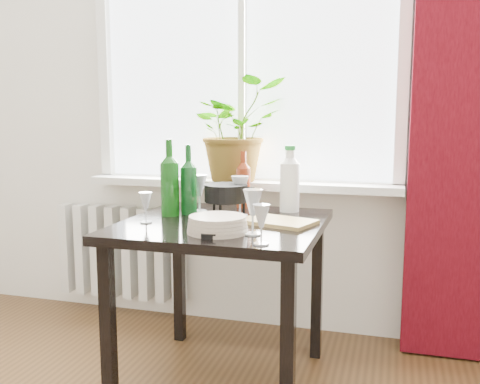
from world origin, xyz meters
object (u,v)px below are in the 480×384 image
(fondue_pot, at_px, (226,201))
(potted_plant, at_px, (236,130))
(wineglass_far_right, at_px, (261,224))
(tv_remote, at_px, (209,232))
(wineglass_front_left, at_px, (146,207))
(table, at_px, (223,242))
(cleaning_bottle, at_px, (290,178))
(wineglass_back_left, at_px, (199,193))
(wine_bottle_right, at_px, (189,179))
(wine_bottle_left, at_px, (170,177))
(bottle_amber, at_px, (243,179))
(cutting_board, at_px, (278,221))
(radiator, at_px, (122,252))
(plate_stack, at_px, (218,224))
(wineglass_back_center, at_px, (240,196))
(wineglass_front_right, at_px, (253,212))

(fondue_pot, bearing_deg, potted_plant, 91.02)
(potted_plant, bearing_deg, wineglass_far_right, -68.09)
(tv_remote, bearing_deg, wineglass_front_left, 139.70)
(table, height_order, fondue_pot, fondue_pot)
(potted_plant, relative_size, tv_remote, 2.92)
(cleaning_bottle, distance_m, wineglass_front_left, 0.70)
(wineglass_back_left, bearing_deg, wine_bottle_right, -111.93)
(wine_bottle_left, relative_size, cleaning_bottle, 1.10)
(wineglass_back_left, bearing_deg, bottle_amber, 45.83)
(bottle_amber, distance_m, wineglass_front_left, 0.57)
(wineglass_front_left, bearing_deg, cutting_board, 15.32)
(radiator, distance_m, tv_remote, 1.30)
(plate_stack, xyz_separation_m, cutting_board, (0.19, 0.24, -0.02))
(wineglass_back_center, bearing_deg, wineglass_far_right, -65.63)
(table, xyz_separation_m, tv_remote, (0.03, -0.26, 0.10))
(tv_remote, height_order, cutting_board, tv_remote)
(tv_remote, bearing_deg, plate_stack, 35.57)
(cutting_board, bearing_deg, radiator, 150.77)
(cleaning_bottle, relative_size, plate_stack, 1.34)
(radiator, bearing_deg, wineglass_back_center, -29.35)
(wineglass_front_left, height_order, plate_stack, wineglass_front_left)
(radiator, xyz_separation_m, wineglass_far_right, (1.11, -0.99, 0.43))
(wine_bottle_right, height_order, bottle_amber, wine_bottle_right)
(wineglass_front_right, xyz_separation_m, cutting_board, (0.05, 0.24, -0.08))
(wine_bottle_left, relative_size, plate_stack, 1.48)
(bottle_amber, xyz_separation_m, cutting_board, (0.25, -0.34, -0.14))
(wineglass_front_right, relative_size, wineglass_far_right, 1.22)
(wineglass_far_right, bearing_deg, table, 125.95)
(wine_bottle_right, distance_m, wineglass_far_right, 0.68)
(wineglass_front_right, height_order, cutting_board, wineglass_front_right)
(cleaning_bottle, xyz_separation_m, plate_stack, (-0.18, -0.53, -0.13))
(radiator, relative_size, wineglass_front_right, 4.42)
(wineglass_back_center, bearing_deg, wineglass_front_right, -66.28)
(potted_plant, bearing_deg, wine_bottle_right, -102.37)
(table, bearing_deg, wineglass_front_left, -157.21)
(tv_remote, bearing_deg, cleaning_bottle, 50.83)
(bottle_amber, height_order, fondue_pot, bottle_amber)
(wine_bottle_right, bearing_deg, plate_stack, -53.01)
(radiator, distance_m, table, 1.09)
(wineglass_front_left, bearing_deg, wine_bottle_left, 80.70)
(table, distance_m, tv_remote, 0.28)
(plate_stack, bearing_deg, wineglass_back_left, 119.33)
(radiator, bearing_deg, bottle_amber, -17.95)
(radiator, height_order, bottle_amber, bottle_amber)
(radiator, height_order, potted_plant, potted_plant)
(wineglass_far_right, xyz_separation_m, cutting_board, (-0.02, 0.38, -0.07))
(radiator, relative_size, cutting_board, 2.64)
(wineglass_back_center, relative_size, plate_stack, 0.79)
(wine_bottle_right, bearing_deg, wineglass_far_right, -45.77)
(wineglass_back_left, height_order, cutting_board, wineglass_back_left)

